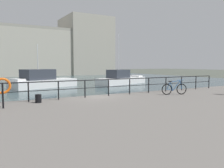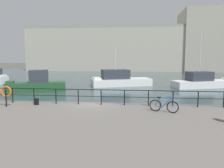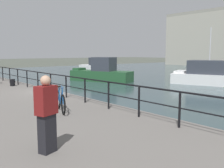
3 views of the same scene
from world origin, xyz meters
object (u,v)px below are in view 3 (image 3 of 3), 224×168
at_px(moored_cabin_cruiser, 95,67).
at_px(moored_blue_motorboat, 102,73).
at_px(mooring_bollard, 13,83).
at_px(moored_white_yacht, 215,76).
at_px(parked_bicycle, 61,101).
at_px(standing_person, 47,114).

distance_m(moored_cabin_cruiser, moored_blue_motorboat, 13.19).
relative_size(moored_blue_motorboat, mooring_bollard, 16.46).
relative_size(moored_cabin_cruiser, moored_white_yacht, 0.61).
relative_size(moored_white_yacht, mooring_bollard, 20.78).
bearing_deg(mooring_bollard, parked_bicycle, -7.59).
height_order(moored_white_yacht, parked_bicycle, moored_white_yacht).
bearing_deg(standing_person, moored_white_yacht, 89.92).
height_order(moored_blue_motorboat, standing_person, standing_person).
bearing_deg(parked_bicycle, standing_person, -13.55).
distance_m(moored_cabin_cruiser, standing_person, 35.70).
distance_m(moored_cabin_cruiser, moored_white_yacht, 20.68).
bearing_deg(moored_cabin_cruiser, moored_white_yacht, -2.58).
relative_size(moored_cabin_cruiser, standing_person, 3.29).
distance_m(mooring_bollard, standing_person, 12.30).
distance_m(moored_white_yacht, standing_person, 22.61).
height_order(moored_white_yacht, standing_person, moored_white_yacht).
relative_size(moored_cabin_cruiser, parked_bicycle, 3.29).
height_order(moored_white_yacht, moored_blue_motorboat, moored_white_yacht).
relative_size(moored_cabin_cruiser, moored_blue_motorboat, 0.77).
bearing_deg(moored_blue_motorboat, parked_bicycle, 116.00).
distance_m(moored_blue_motorboat, parked_bicycle, 18.71).
height_order(moored_cabin_cruiser, parked_bicycle, moored_cabin_cruiser).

